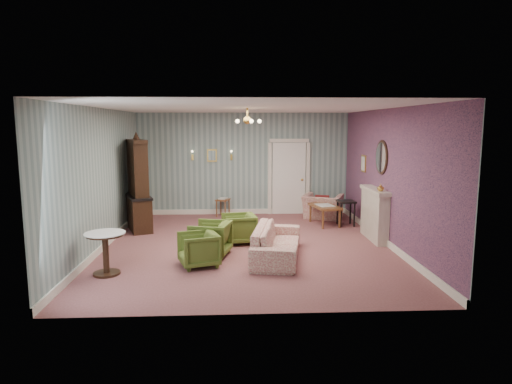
{
  "coord_description": "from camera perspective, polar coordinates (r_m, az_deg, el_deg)",
  "views": [
    {
      "loc": [
        -0.28,
        -9.27,
        2.55
      ],
      "look_at": [
        0.2,
        0.4,
        1.1
      ],
      "focal_mm": 31.36,
      "sensor_mm": 36.0,
      "label": 1
    }
  ],
  "objects": [
    {
      "name": "burgundy_cushion",
      "position": [
        12.26,
        8.44,
        -1.29
      ],
      "size": [
        0.41,
        0.28,
        0.39
      ],
      "primitive_type": "cube",
      "rotation": [
        0.17,
        0.0,
        -0.35
      ],
      "color": "maroon",
      "rests_on": "wingback_chair"
    },
    {
      "name": "wall_left",
      "position": [
        9.72,
        -19.07,
        1.55
      ],
      "size": [
        0.0,
        7.0,
        7.0
      ],
      "primitive_type": "plane",
      "rotation": [
        1.57,
        0.0,
        1.57
      ],
      "color": "slate",
      "rests_on": "ground"
    },
    {
      "name": "olive_chair_c",
      "position": [
        9.76,
        -2.2,
        -4.5
      ],
      "size": [
        0.75,
        0.78,
        0.71
      ],
      "primitive_type": "imported",
      "rotation": [
        0.0,
        0.0,
        -1.41
      ],
      "color": "#4F6423",
      "rests_on": "floor"
    },
    {
      "name": "oval_mirror",
      "position": [
        10.22,
        15.69,
        4.28
      ],
      "size": [
        0.04,
        0.76,
        0.84
      ],
      "primitive_type": null,
      "color": "white",
      "rests_on": "wall_right"
    },
    {
      "name": "sofa_chintz",
      "position": [
        8.69,
        2.68,
        -5.74
      ],
      "size": [
        0.98,
        2.18,
        0.82
      ],
      "primitive_type": "imported",
      "rotation": [
        0.0,
        0.0,
        1.39
      ],
      "color": "#9B3E42",
      "rests_on": "floor"
    },
    {
      "name": "coffee_table",
      "position": [
        11.68,
        8.74,
        -2.91
      ],
      "size": [
        0.75,
        1.1,
        0.51
      ],
      "primitive_type": null,
      "rotation": [
        0.0,
        0.0,
        0.2
      ],
      "color": "brown",
      "rests_on": "floor"
    },
    {
      "name": "sconce_right",
      "position": [
        12.74,
        -3.16,
        4.68
      ],
      "size": [
        0.16,
        0.12,
        0.3
      ],
      "primitive_type": null,
      "color": "gold",
      "rests_on": "wall_back"
    },
    {
      "name": "floor",
      "position": [
        9.62,
        -1.08,
        -6.86
      ],
      "size": [
        7.0,
        7.0,
        0.0
      ],
      "primitive_type": "plane",
      "color": "#895050",
      "rests_on": "ground"
    },
    {
      "name": "side_table_black",
      "position": [
        11.65,
        11.38,
        -2.66
      ],
      "size": [
        0.45,
        0.45,
        0.65
      ],
      "primitive_type": null,
      "rotation": [
        0.0,
        0.0,
        0.04
      ],
      "color": "black",
      "rests_on": "floor"
    },
    {
      "name": "gilt_mirror_back",
      "position": [
        12.77,
        -5.64,
        4.66
      ],
      "size": [
        0.28,
        0.06,
        0.36
      ],
      "primitive_type": null,
      "color": "gold",
      "rests_on": "wall_back"
    },
    {
      "name": "dresser",
      "position": [
        11.31,
        -14.92,
        1.23
      ],
      "size": [
        0.96,
        1.49,
        2.34
      ],
      "primitive_type": null,
      "rotation": [
        0.0,
        0.0,
        0.37
      ],
      "color": "black",
      "rests_on": "floor"
    },
    {
      "name": "olive_chair_b",
      "position": [
        8.9,
        -5.84,
        -5.69
      ],
      "size": [
        0.83,
        0.87,
        0.75
      ],
      "primitive_type": "imported",
      "rotation": [
        0.0,
        0.0,
        -1.81
      ],
      "color": "#4F6423",
      "rests_on": "floor"
    },
    {
      "name": "wall_back",
      "position": [
        12.82,
        -1.59,
        3.59
      ],
      "size": [
        6.0,
        0.0,
        6.0
      ],
      "primitive_type": "plane",
      "rotation": [
        1.57,
        0.0,
        0.0
      ],
      "color": "slate",
      "rests_on": "ground"
    },
    {
      "name": "wall_front",
      "position": [
        5.88,
        -0.05,
        -2.26
      ],
      "size": [
        6.0,
        0.0,
        6.0
      ],
      "primitive_type": "plane",
      "rotation": [
        -1.57,
        0.0,
        0.0
      ],
      "color": "slate",
      "rests_on": "ground"
    },
    {
      "name": "pedestal_table",
      "position": [
        8.14,
        -18.62,
        -7.44
      ],
      "size": [
        0.84,
        0.84,
        0.75
      ],
      "primitive_type": null,
      "rotation": [
        0.0,
        0.0,
        0.26
      ],
      "color": "black",
      "rests_on": "floor"
    },
    {
      "name": "wall_right",
      "position": [
        9.9,
        16.54,
        1.78
      ],
      "size": [
        0.0,
        7.0,
        7.0
      ],
      "primitive_type": "plane",
      "rotation": [
        1.57,
        0.0,
        -1.57
      ],
      "color": "slate",
      "rests_on": "ground"
    },
    {
      "name": "fireplace",
      "position": [
        10.36,
        14.88,
        -2.74
      ],
      "size": [
        0.3,
        1.4,
        1.16
      ],
      "primitive_type": null,
      "color": "beige",
      "rests_on": "floor"
    },
    {
      "name": "wingback_chair",
      "position": [
        12.43,
        8.53,
        -1.33
      ],
      "size": [
        1.2,
        1.01,
        0.89
      ],
      "primitive_type": "imported",
      "rotation": [
        0.0,
        0.0,
        2.74
      ],
      "color": "#9B3E42",
      "rests_on": "floor"
    },
    {
      "name": "mantel_vase",
      "position": [
        9.87,
        15.62,
        0.54
      ],
      "size": [
        0.15,
        0.15,
        0.15
      ],
      "primitive_type": "imported",
      "color": "gold",
      "rests_on": "fireplace"
    },
    {
      "name": "wall_right_floral",
      "position": [
        9.89,
        16.46,
        1.78
      ],
      "size": [
        0.0,
        7.0,
        7.0
      ],
      "primitive_type": "plane",
      "rotation": [
        1.57,
        0.0,
        -1.57
      ],
      "color": "#AF5770",
      "rests_on": "ground"
    },
    {
      "name": "door",
      "position": [
        12.91,
        4.2,
        1.96
      ],
      "size": [
        1.12,
        0.12,
        2.16
      ],
      "primitive_type": null,
      "color": "white",
      "rests_on": "floor"
    },
    {
      "name": "sconce_left",
      "position": [
        12.79,
        -8.11,
        4.62
      ],
      "size": [
        0.16,
        0.12,
        0.3
      ],
      "primitive_type": null,
      "color": "gold",
      "rests_on": "wall_back"
    },
    {
      "name": "chandelier",
      "position": [
        9.27,
        -1.12,
        9.01
      ],
      "size": [
        0.56,
        0.56,
        0.36
      ],
      "primitive_type": null,
      "color": "gold",
      "rests_on": "ceiling"
    },
    {
      "name": "nesting_table",
      "position": [
        12.63,
        -4.24,
        -1.91
      ],
      "size": [
        0.44,
        0.5,
        0.54
      ],
      "primitive_type": null,
      "rotation": [
        0.0,
        0.0,
        -0.34
      ],
      "color": "brown",
      "rests_on": "floor"
    },
    {
      "name": "framed_print",
      "position": [
        11.53,
        13.57,
        3.55
      ],
      "size": [
        0.04,
        0.34,
        0.42
      ],
      "primitive_type": null,
      "color": "gold",
      "rests_on": "wall_right"
    },
    {
      "name": "olive_chair_a",
      "position": [
        8.25,
        -7.36,
        -7.07
      ],
      "size": [
        0.8,
        0.82,
        0.68
      ],
      "primitive_type": "imported",
      "rotation": [
        0.0,
        0.0,
        -1.25
      ],
      "color": "#4F6423",
      "rests_on": "floor"
    },
    {
      "name": "ceiling",
      "position": [
        9.28,
        -1.13,
        10.68
      ],
      "size": [
        7.0,
        7.0,
        0.0
      ],
      "primitive_type": "plane",
      "rotation": [
        3.14,
        0.0,
        0.0
      ],
      "color": "white",
      "rests_on": "ground"
    }
  ]
}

